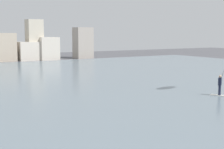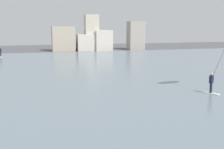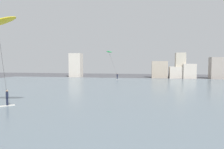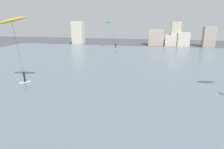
% 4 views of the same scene
% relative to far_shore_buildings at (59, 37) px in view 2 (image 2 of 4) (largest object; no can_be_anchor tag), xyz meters
% --- Properties ---
extents(water_bay, '(84.00, 52.00, 0.10)m').
position_rel_far_shore_buildings_xyz_m(water_bay, '(-3.29, -28.96, -2.87)').
color(water_bay, slate).
rests_on(water_bay, ground).
extents(far_shore_buildings, '(45.33, 3.98, 7.56)m').
position_rel_far_shore_buildings_xyz_m(far_shore_buildings, '(0.00, 0.00, 0.00)').
color(far_shore_buildings, beige).
rests_on(far_shore_buildings, ground).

